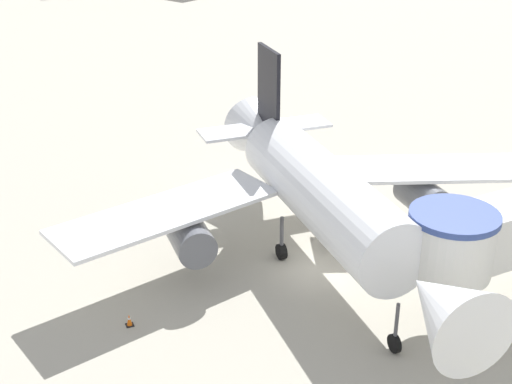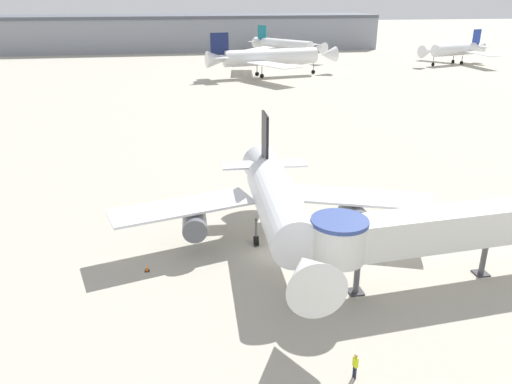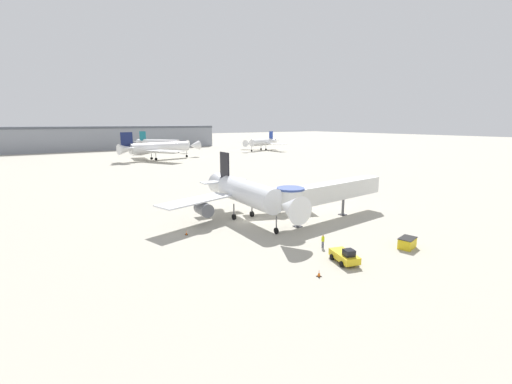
% 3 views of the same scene
% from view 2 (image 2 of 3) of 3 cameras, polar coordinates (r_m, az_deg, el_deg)
% --- Properties ---
extents(ground_plane, '(800.00, 800.00, 0.00)m').
position_cam_2_polar(ground_plane, '(43.41, 1.97, -7.05)').
color(ground_plane, '#A8A393').
extents(main_airplane, '(28.96, 24.62, 10.40)m').
position_cam_2_polar(main_airplane, '(41.92, 2.56, -1.48)').
color(main_airplane, silver).
rests_on(main_airplane, ground_plane).
extents(jet_bridge, '(22.99, 4.86, 6.23)m').
position_cam_2_polar(jet_bridge, '(39.70, 20.03, -3.99)').
color(jet_bridge, silver).
rests_on(jet_bridge, ground_plane).
extents(traffic_cone_port_wing, '(0.38, 0.38, 0.64)m').
position_cam_2_polar(traffic_cone_port_wing, '(41.63, -12.37, -8.47)').
color(traffic_cone_port_wing, black).
rests_on(traffic_cone_port_wing, ground_plane).
extents(traffic_cone_starboard_wing, '(0.41, 0.41, 0.69)m').
position_cam_2_polar(traffic_cone_starboard_wing, '(44.84, 17.25, -6.64)').
color(traffic_cone_starboard_wing, black).
rests_on(traffic_cone_starboard_wing, ground_plane).
extents(ground_crew_marshaller, '(0.27, 0.37, 1.71)m').
position_cam_2_polar(ground_crew_marshaller, '(30.95, 11.28, -18.74)').
color(ground_crew_marshaller, '#1E2338').
rests_on(ground_crew_marshaller, ground_plane).
extents(background_jet_blue_tail, '(26.72, 28.95, 10.46)m').
position_cam_2_polar(background_jet_blue_tail, '(176.31, 21.85, 14.88)').
color(background_jet_blue_tail, white).
rests_on(background_jet_blue_tail, ground_plane).
extents(background_jet_navy_tail, '(37.49, 35.36, 11.75)m').
position_cam_2_polar(background_jet_navy_tail, '(139.08, 1.41, 15.15)').
color(background_jet_navy_tail, white).
rests_on(background_jet_navy_tail, ground_plane).
extents(background_jet_teal_tail, '(30.27, 29.02, 10.78)m').
position_cam_2_polar(background_jet_teal_tail, '(177.71, 3.32, 16.41)').
color(background_jet_teal_tail, white).
rests_on(background_jet_teal_tail, ground_plane).
extents(terminal_building, '(151.32, 28.28, 13.31)m').
position_cam_2_polar(terminal_building, '(212.88, -7.95, 17.64)').
color(terminal_building, gray).
rests_on(terminal_building, ground_plane).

